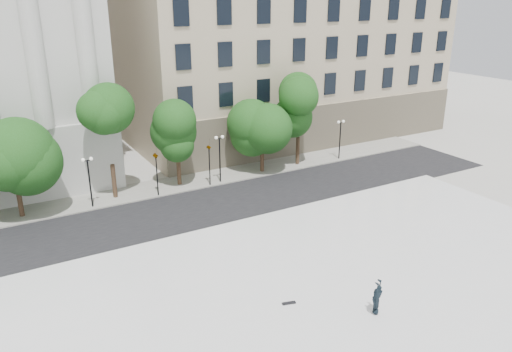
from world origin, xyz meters
The scene contains 11 objects.
ground centered at (0.00, 0.00, 0.00)m, with size 160.00×160.00×0.00m, color #BCB9B1.
plaza centered at (0.00, 3.00, 0.23)m, with size 44.00×22.00×0.45m, color white.
street centered at (0.00, 18.00, 0.01)m, with size 60.00×8.00×0.02m, color black.
far_sidewalk centered at (0.00, 24.00, 0.06)m, with size 60.00×4.00×0.12m, color #9F9C93.
building_east centered at (20.00, 38.91, 11.14)m, with size 36.00×26.15×23.00m.
traffic_light_west centered at (-0.24, 22.30, 3.76)m, with size 0.53×1.93×4.27m.
traffic_light_east centered at (4.47, 22.30, 3.68)m, with size 0.67×1.73×4.18m.
person_lying centered at (3.55, 0.66, 0.71)m, with size 0.69×0.45×1.88m, color black.
skateboard centered at (0.25, 3.57, 0.49)m, with size 0.73×0.19×0.07m, color black.
street_trees centered at (-1.15, 23.45, 4.81)m, with size 32.75×4.76×7.28m.
lamp_posts centered at (-0.18, 22.60, 2.93)m, with size 38.80×0.28×4.42m.
Camera 1 is at (-12.37, -14.83, 15.61)m, focal length 35.00 mm.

